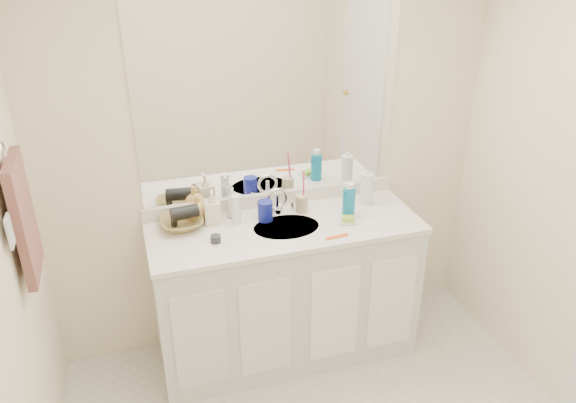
% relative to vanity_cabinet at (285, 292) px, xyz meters
% --- Properties ---
extents(wall_back, '(2.60, 0.02, 2.40)m').
position_rel_vanity_cabinet_xyz_m(wall_back, '(0.00, 0.28, 0.77)').
color(wall_back, '#F8E8C2').
rests_on(wall_back, floor).
extents(vanity_cabinet, '(1.50, 0.55, 0.85)m').
position_rel_vanity_cabinet_xyz_m(vanity_cabinet, '(0.00, 0.00, 0.00)').
color(vanity_cabinet, silver).
rests_on(vanity_cabinet, floor).
extents(countertop, '(1.52, 0.57, 0.03)m').
position_rel_vanity_cabinet_xyz_m(countertop, '(0.00, 0.00, 0.44)').
color(countertop, white).
rests_on(countertop, vanity_cabinet).
extents(backsplash, '(1.52, 0.03, 0.08)m').
position_rel_vanity_cabinet_xyz_m(backsplash, '(0.00, 0.26, 0.50)').
color(backsplash, silver).
rests_on(backsplash, countertop).
extents(sink_basin, '(0.37, 0.37, 0.02)m').
position_rel_vanity_cabinet_xyz_m(sink_basin, '(0.00, -0.02, 0.44)').
color(sink_basin, beige).
rests_on(sink_basin, countertop).
extents(faucet, '(0.02, 0.02, 0.11)m').
position_rel_vanity_cabinet_xyz_m(faucet, '(0.00, 0.16, 0.51)').
color(faucet, silver).
rests_on(faucet, countertop).
extents(mirror, '(1.48, 0.01, 1.20)m').
position_rel_vanity_cabinet_xyz_m(mirror, '(0.00, 0.27, 1.14)').
color(mirror, white).
rests_on(mirror, wall_back).
extents(blue_mug, '(0.09, 0.09, 0.12)m').
position_rel_vanity_cabinet_xyz_m(blue_mug, '(-0.09, 0.09, 0.51)').
color(blue_mug, navy).
rests_on(blue_mug, countertop).
extents(tan_cup, '(0.09, 0.09, 0.10)m').
position_rel_vanity_cabinet_xyz_m(tan_cup, '(0.14, 0.13, 0.51)').
color(tan_cup, tan).
rests_on(tan_cup, countertop).
extents(toothbrush, '(0.03, 0.04, 0.22)m').
position_rel_vanity_cabinet_xyz_m(toothbrush, '(0.15, 0.13, 0.60)').
color(toothbrush, '#E03B78').
rests_on(toothbrush, tan_cup).
extents(mouthwash_bottle, '(0.08, 0.08, 0.17)m').
position_rel_vanity_cabinet_xyz_m(mouthwash_bottle, '(0.37, -0.01, 0.54)').
color(mouthwash_bottle, '#0C6F94').
rests_on(mouthwash_bottle, countertop).
extents(clear_pump_bottle, '(0.09, 0.09, 0.19)m').
position_rel_vanity_cabinet_xyz_m(clear_pump_bottle, '(0.54, 0.11, 0.55)').
color(clear_pump_bottle, white).
rests_on(clear_pump_bottle, countertop).
extents(soap_dish, '(0.12, 0.10, 0.01)m').
position_rel_vanity_cabinet_xyz_m(soap_dish, '(0.34, -0.08, 0.46)').
color(soap_dish, silver).
rests_on(soap_dish, countertop).
extents(green_soap, '(0.08, 0.07, 0.02)m').
position_rel_vanity_cabinet_xyz_m(green_soap, '(0.34, -0.08, 0.48)').
color(green_soap, '#91C530').
rests_on(green_soap, soap_dish).
extents(orange_comb, '(0.13, 0.04, 0.01)m').
position_rel_vanity_cabinet_xyz_m(orange_comb, '(0.22, -0.21, 0.46)').
color(orange_comb, '#F04E19').
rests_on(orange_comb, countertop).
extents(dark_jar, '(0.07, 0.07, 0.04)m').
position_rel_vanity_cabinet_xyz_m(dark_jar, '(-0.40, -0.07, 0.47)').
color(dark_jar, '#26262B').
rests_on(dark_jar, countertop).
extents(extra_white_bottle, '(0.05, 0.05, 0.17)m').
position_rel_vanity_cabinet_xyz_m(extra_white_bottle, '(-0.25, 0.11, 0.54)').
color(extra_white_bottle, white).
rests_on(extra_white_bottle, countertop).
extents(soap_bottle_white, '(0.09, 0.09, 0.18)m').
position_rel_vanity_cabinet_xyz_m(soap_bottle_white, '(-0.25, 0.19, 0.54)').
color(soap_bottle_white, silver).
rests_on(soap_bottle_white, countertop).
extents(soap_bottle_cream, '(0.10, 0.10, 0.20)m').
position_rel_vanity_cabinet_xyz_m(soap_bottle_cream, '(-0.37, 0.15, 0.55)').
color(soap_bottle_cream, beige).
rests_on(soap_bottle_cream, countertop).
extents(soap_bottle_yellow, '(0.15, 0.15, 0.15)m').
position_rel_vanity_cabinet_xyz_m(soap_bottle_yellow, '(-0.45, 0.21, 0.53)').
color(soap_bottle_yellow, '#E5B459').
rests_on(soap_bottle_yellow, countertop).
extents(wicker_basket, '(0.24, 0.24, 0.06)m').
position_rel_vanity_cabinet_xyz_m(wicker_basket, '(-0.55, 0.14, 0.48)').
color(wicker_basket, olive).
rests_on(wicker_basket, countertop).
extents(hair_dryer, '(0.16, 0.09, 0.07)m').
position_rel_vanity_cabinet_xyz_m(hair_dryer, '(-0.53, 0.14, 0.54)').
color(hair_dryer, black).
rests_on(hair_dryer, wicker_basket).
extents(towel_ring, '(0.01, 0.11, 0.11)m').
position_rel_vanity_cabinet_xyz_m(towel_ring, '(-1.27, -0.25, 1.12)').
color(towel_ring, silver).
rests_on(towel_ring, wall_left).
extents(hand_towel, '(0.04, 0.32, 0.55)m').
position_rel_vanity_cabinet_xyz_m(hand_towel, '(-1.25, -0.25, 0.82)').
color(hand_towel, brown).
rests_on(hand_towel, towel_ring).
extents(switch_plate, '(0.01, 0.08, 0.13)m').
position_rel_vanity_cabinet_xyz_m(switch_plate, '(-1.27, -0.45, 0.88)').
color(switch_plate, silver).
rests_on(switch_plate, wall_left).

